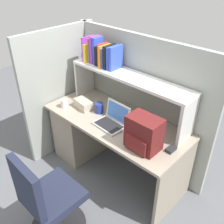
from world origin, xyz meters
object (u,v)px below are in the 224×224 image
(backpack, at_px, (143,134))
(office_chair, at_px, (49,204))
(laptop, at_px, (112,120))
(snack_canister, at_px, (99,108))
(computer_mouse, at_px, (171,149))
(paper_cup, at_px, (64,103))
(tissue_box, at_px, (83,104))

(backpack, bearing_deg, office_chair, -113.29)
(laptop, bearing_deg, office_chair, -84.18)
(backpack, distance_m, snack_canister, 0.73)
(laptop, distance_m, computer_mouse, 0.66)
(computer_mouse, distance_m, paper_cup, 1.30)
(tissue_box, relative_size, office_chair, 0.24)
(backpack, height_order, office_chair, backpack)
(laptop, relative_size, paper_cup, 3.25)
(tissue_box, bearing_deg, office_chair, -51.10)
(laptop, bearing_deg, snack_canister, 165.35)
(computer_mouse, bearing_deg, tissue_box, -175.73)
(computer_mouse, distance_m, office_chair, 1.17)
(computer_mouse, relative_size, office_chair, 0.11)
(computer_mouse, xyz_separation_m, tissue_box, (-1.12, -0.05, 0.03))
(computer_mouse, xyz_separation_m, paper_cup, (-1.29, -0.19, 0.03))
(laptop, height_order, backpack, backpack)
(laptop, xyz_separation_m, tissue_box, (-0.46, 0.01, -0.00))
(backpack, height_order, tissue_box, backpack)
(paper_cup, bearing_deg, computer_mouse, 8.39)
(backpack, relative_size, office_chair, 0.34)
(laptop, height_order, paper_cup, laptop)
(laptop, bearing_deg, computer_mouse, 5.37)
(backpack, height_order, computer_mouse, backpack)
(snack_canister, bearing_deg, backpack, -11.50)
(paper_cup, height_order, office_chair, office_chair)
(laptop, bearing_deg, paper_cup, -168.49)
(laptop, relative_size, office_chair, 0.35)
(backpack, xyz_separation_m, snack_canister, (-0.71, 0.14, -0.10))
(snack_canister, bearing_deg, laptop, -14.65)
(paper_cup, relative_size, snack_canister, 0.90)
(backpack, bearing_deg, laptop, 170.42)
(paper_cup, xyz_separation_m, tissue_box, (0.17, 0.14, 0.00))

